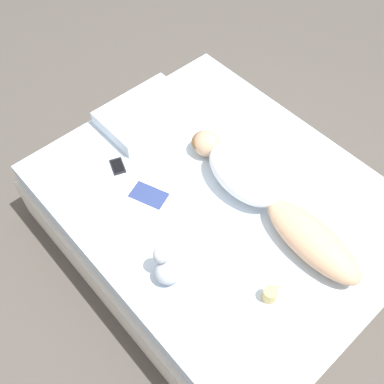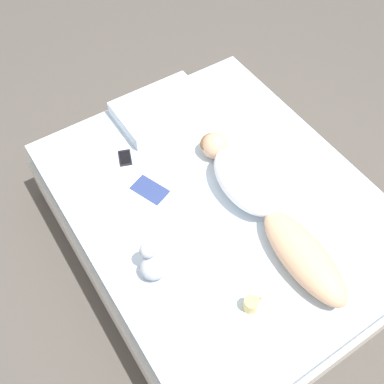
{
  "view_description": "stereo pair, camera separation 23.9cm",
  "coord_description": "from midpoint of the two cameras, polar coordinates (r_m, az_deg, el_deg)",
  "views": [
    {
      "loc": [
        -1.19,
        -1.07,
        2.79
      ],
      "look_at": [
        -0.15,
        0.1,
        0.59
      ],
      "focal_mm": 42.0,
      "sensor_mm": 36.0,
      "label": 1
    },
    {
      "loc": [
        -1.0,
        -1.21,
        2.79
      ],
      "look_at": [
        -0.15,
        0.1,
        0.59
      ],
      "focal_mm": 42.0,
      "sensor_mm": 36.0,
      "label": 2
    }
  ],
  "objects": [
    {
      "name": "ground_plane",
      "position": [
        3.21,
        5.37,
        -6.37
      ],
      "size": [
        12.0,
        12.0,
        0.0
      ],
      "primitive_type": "plane",
      "color": "#4C4742"
    },
    {
      "name": "bed",
      "position": [
        2.98,
        5.76,
        -3.86
      ],
      "size": [
        1.77,
        2.17,
        0.54
      ],
      "color": "beige",
      "rests_on": "ground_plane"
    },
    {
      "name": "person",
      "position": [
        2.64,
        11.46,
        -1.45
      ],
      "size": [
        0.33,
        1.35,
        0.23
      ],
      "rotation": [
        0.0,
        0.0,
        -0.05
      ],
      "color": "tan",
      "rests_on": "bed"
    },
    {
      "name": "open_magazine",
      "position": [
        2.72,
        -4.2,
        -1.29
      ],
      "size": [
        0.5,
        0.45,
        0.01
      ],
      "rotation": [
        0.0,
        0.0,
        0.37
      ],
      "color": "silver",
      "rests_on": "bed"
    },
    {
      "name": "coffee_mug",
      "position": [
        2.4,
        10.46,
        -14.02
      ],
      "size": [
        0.11,
        0.08,
        0.09
      ],
      "color": "tan",
      "rests_on": "bed"
    },
    {
      "name": "cell_phone",
      "position": [
        2.93,
        -6.21,
        4.21
      ],
      "size": [
        0.12,
        0.15,
        0.01
      ],
      "rotation": [
        0.0,
        0.0,
        -0.36
      ],
      "color": "black",
      "rests_on": "bed"
    },
    {
      "name": "plush_toy",
      "position": [
        2.41,
        -2.08,
        -9.23
      ],
      "size": [
        0.16,
        0.18,
        0.21
      ],
      "color": "#B2BCCC",
      "rests_on": "bed"
    },
    {
      "name": "pillow",
      "position": [
        3.15,
        -1.72,
        10.37
      ],
      "size": [
        0.61,
        0.42,
        0.11
      ],
      "color": "silver",
      "rests_on": "bed"
    }
  ]
}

